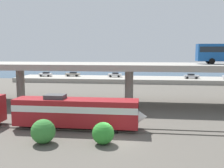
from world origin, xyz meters
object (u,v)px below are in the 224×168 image
Objects in this scene: parked_car_3 at (115,75)px; parked_car_0 at (46,74)px; parked_car_2 at (73,74)px; parked_car_1 at (191,76)px; train_locomotive at (82,111)px.

parked_car_0 is at bearing 2.47° from parked_car_3.
parked_car_2 is 1.10× the size of parked_car_3.
parked_car_2 is at bearing -169.68° from parked_car_0.
parked_car_0 is 22.47m from parked_car_3.
parked_car_3 is (13.87, -0.59, -0.00)m from parked_car_2.
parked_car_1 is at bearing 178.81° from parked_car_0.
parked_car_0 is 0.94× the size of parked_car_1.
parked_car_1 is (21.27, 49.99, -0.14)m from train_locomotive.
parked_car_0 is at bearing 178.81° from parked_car_1.
parked_car_0 is 0.87× the size of parked_car_2.
train_locomotive is 3.48× the size of parked_car_2.
parked_car_0 and parked_car_1 have the same top height.
parked_car_3 is at bearing -177.53° from parked_car_0.
parked_car_3 is (-1.93, 51.91, -0.14)m from train_locomotive.
train_locomotive is 56.47m from parked_car_0.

